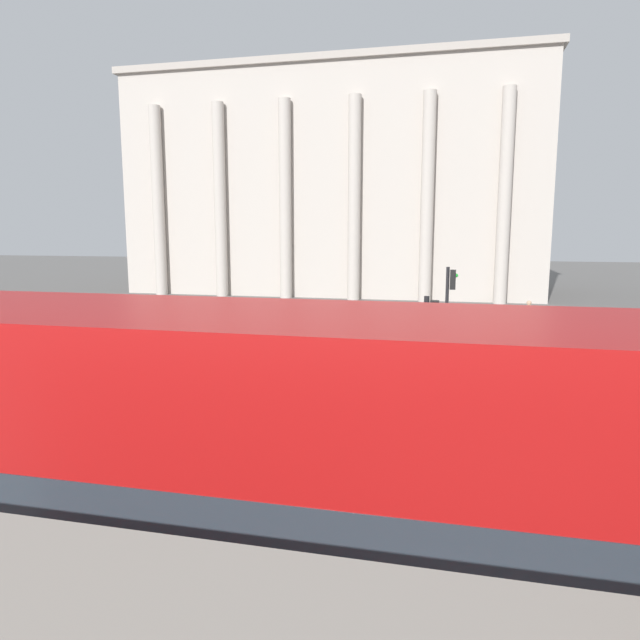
{
  "coord_description": "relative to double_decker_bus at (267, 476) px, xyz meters",
  "views": [
    {
      "loc": [
        -0.37,
        -2.22,
        4.98
      ],
      "look_at": [
        -4.48,
        15.3,
        2.17
      ],
      "focal_mm": 32.0,
      "sensor_mm": 36.0,
      "label": 1
    }
  ],
  "objects": [
    {
      "name": "traffic_light_mid",
      "position": [
        1.8,
        15.12,
        0.14
      ],
      "size": [
        0.42,
        0.24,
        3.73
      ],
      "color": "black",
      "rests_on": "ground_plane"
    },
    {
      "name": "pedestrian_grey",
      "position": [
        2.52,
        6.73,
        -1.31
      ],
      "size": [
        0.32,
        0.32,
        1.72
      ],
      "rotation": [
        0.0,
        0.0,
        3.59
      ],
      "color": "#282B33",
      "rests_on": "ground_plane"
    },
    {
      "name": "pedestrian_blue",
      "position": [
        8.28,
        20.99,
        -1.39
      ],
      "size": [
        0.32,
        0.32,
        1.59
      ],
      "rotation": [
        0.0,
        0.0,
        4.62
      ],
      "color": "#282B33",
      "rests_on": "ground_plane"
    },
    {
      "name": "double_decker_bus",
      "position": [
        0.0,
        0.0,
        0.0
      ],
      "size": [
        10.25,
        2.73,
        4.13
      ],
      "rotation": [
        0.0,
        0.0,
        -0.11
      ],
      "color": "black",
      "rests_on": "ground_plane"
    },
    {
      "name": "traffic_light_near",
      "position": [
        1.43,
        7.43,
        0.01
      ],
      "size": [
        0.42,
        0.24,
        3.52
      ],
      "color": "black",
      "rests_on": "ground_plane"
    },
    {
      "name": "pedestrian_white",
      "position": [
        5.42,
        22.34,
        -1.27
      ],
      "size": [
        0.32,
        0.32,
        1.78
      ],
      "rotation": [
        0.0,
        0.0,
        3.28
      ],
      "color": "#282B33",
      "rests_on": "ground_plane"
    },
    {
      "name": "car_white",
      "position": [
        1.49,
        16.32,
        -1.6
      ],
      "size": [
        4.2,
        1.93,
        1.35
      ],
      "rotation": [
        0.0,
        0.0,
        4.31
      ],
      "color": "black",
      "rests_on": "ground_plane"
    },
    {
      "name": "car_black",
      "position": [
        4.99,
        20.73,
        -1.6
      ],
      "size": [
        4.2,
        1.93,
        1.35
      ],
      "rotation": [
        0.0,
        0.0,
        1.53
      ],
      "color": "black",
      "rests_on": "ground_plane"
    },
    {
      "name": "plaza_building_left",
      "position": [
        -7.8,
        42.97,
        6.45
      ],
      "size": [
        32.88,
        15.24,
        17.5
      ],
      "color": "#BCB2A8",
      "rests_on": "ground_plane"
    },
    {
      "name": "pedestrian_olive",
      "position": [
        -5.09,
        10.8,
        -1.28
      ],
      "size": [
        0.32,
        0.32,
        1.77
      ],
      "rotation": [
        0.0,
        0.0,
        2.59
      ],
      "color": "#282B33",
      "rests_on": "ground_plane"
    }
  ]
}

